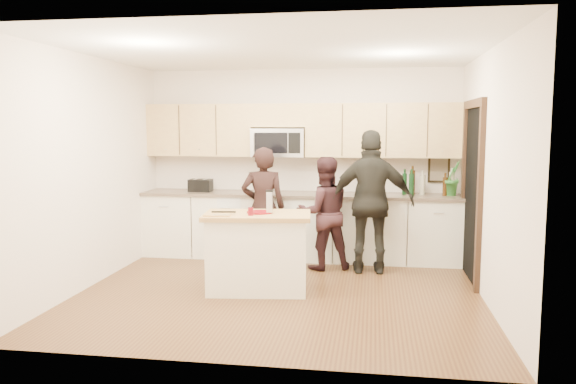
# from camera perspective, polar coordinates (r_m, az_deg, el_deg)

# --- Properties ---
(floor) EXTENTS (4.50, 4.50, 0.00)m
(floor) POSITION_cam_1_polar(r_m,az_deg,el_deg) (6.51, -0.86, -10.10)
(floor) COLOR brown
(floor) RESTS_ON ground
(room_shell) EXTENTS (4.52, 4.02, 2.71)m
(room_shell) POSITION_cam_1_polar(r_m,az_deg,el_deg) (6.23, -0.88, 5.31)
(room_shell) COLOR silver
(room_shell) RESTS_ON ground
(back_cabinetry) EXTENTS (4.50, 0.66, 0.94)m
(back_cabinetry) POSITION_cam_1_polar(r_m,az_deg,el_deg) (8.03, 1.14, -3.43)
(back_cabinetry) COLOR white
(back_cabinetry) RESTS_ON ground
(upper_cabinetry) EXTENTS (4.50, 0.33, 0.75)m
(upper_cabinetry) POSITION_cam_1_polar(r_m,az_deg,el_deg) (8.04, 1.54, 6.41)
(upper_cabinetry) COLOR #DAB76F
(upper_cabinetry) RESTS_ON ground
(microwave) EXTENTS (0.76, 0.41, 0.40)m
(microwave) POSITION_cam_1_polar(r_m,az_deg,el_deg) (8.06, -0.93, 5.04)
(microwave) COLOR silver
(microwave) RESTS_ON ground
(doorway) EXTENTS (0.06, 1.25, 2.20)m
(doorway) POSITION_cam_1_polar(r_m,az_deg,el_deg) (7.18, 18.21, 0.57)
(doorway) COLOR black
(doorway) RESTS_ON ground
(framed_picture) EXTENTS (0.30, 0.03, 0.38)m
(framed_picture) POSITION_cam_1_polar(r_m,az_deg,el_deg) (8.20, 15.08, 2.26)
(framed_picture) COLOR black
(framed_picture) RESTS_ON ground
(dish_towel) EXTENTS (0.34, 0.60, 0.48)m
(dish_towel) POSITION_cam_1_polar(r_m,az_deg,el_deg) (7.97, -5.82, -1.13)
(dish_towel) COLOR white
(dish_towel) RESTS_ON ground
(island) EXTENTS (1.27, 0.83, 0.90)m
(island) POSITION_cam_1_polar(r_m,az_deg,el_deg) (6.45, -3.11, -6.09)
(island) COLOR white
(island) RESTS_ON ground
(red_plate) EXTENTS (0.29, 0.29, 0.02)m
(red_plate) POSITION_cam_1_polar(r_m,az_deg,el_deg) (6.40, -2.89, -2.06)
(red_plate) COLOR maroon
(red_plate) RESTS_ON island
(box_grater) EXTENTS (0.08, 0.07, 0.25)m
(box_grater) POSITION_cam_1_polar(r_m,az_deg,el_deg) (6.32, -1.88, -0.92)
(box_grater) COLOR silver
(box_grater) RESTS_ON red_plate
(drink_glass) EXTENTS (0.06, 0.06, 0.09)m
(drink_glass) POSITION_cam_1_polar(r_m,az_deg,el_deg) (6.21, -3.82, -1.99)
(drink_glass) COLOR maroon
(drink_glass) RESTS_ON island
(cutting_board) EXTENTS (0.31, 0.20, 0.02)m
(cutting_board) POSITION_cam_1_polar(r_m,az_deg,el_deg) (6.23, -7.20, -2.34)
(cutting_board) COLOR #AA8247
(cutting_board) RESTS_ON island
(tongs) EXTENTS (0.27, 0.06, 0.02)m
(tongs) POSITION_cam_1_polar(r_m,az_deg,el_deg) (6.35, -6.55, -2.02)
(tongs) COLOR black
(tongs) RESTS_ON cutting_board
(knife) EXTENTS (0.18, 0.04, 0.01)m
(knife) POSITION_cam_1_polar(r_m,az_deg,el_deg) (6.18, -6.82, -2.31)
(knife) COLOR silver
(knife) RESTS_ON cutting_board
(toaster) EXTENTS (0.32, 0.22, 0.18)m
(toaster) POSITION_cam_1_polar(r_m,az_deg,el_deg) (8.24, -8.87, 0.68)
(toaster) COLOR black
(toaster) RESTS_ON back_cabinetry
(bottle_cluster) EXTENTS (0.70, 0.29, 0.40)m
(bottle_cluster) POSITION_cam_1_polar(r_m,az_deg,el_deg) (7.90, 13.70, 0.99)
(bottle_cluster) COLOR black
(bottle_cluster) RESTS_ON back_cabinetry
(orchid) EXTENTS (0.34, 0.34, 0.49)m
(orchid) POSITION_cam_1_polar(r_m,az_deg,el_deg) (7.97, 16.33, 1.40)
(orchid) COLOR #337A31
(orchid) RESTS_ON back_cabinetry
(woman_left) EXTENTS (0.64, 0.48, 1.61)m
(woman_left) POSITION_cam_1_polar(r_m,az_deg,el_deg) (7.50, -2.53, -1.57)
(woman_left) COLOR black
(woman_left) RESTS_ON ground
(woman_center) EXTENTS (0.87, 0.77, 1.49)m
(woman_center) POSITION_cam_1_polar(r_m,az_deg,el_deg) (7.39, 3.66, -2.17)
(woman_center) COLOR black
(woman_center) RESTS_ON ground
(woman_right) EXTENTS (1.10, 0.51, 1.84)m
(woman_right) POSITION_cam_1_polar(r_m,az_deg,el_deg) (7.24, 8.49, -1.02)
(woman_right) COLOR black
(woman_right) RESTS_ON ground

